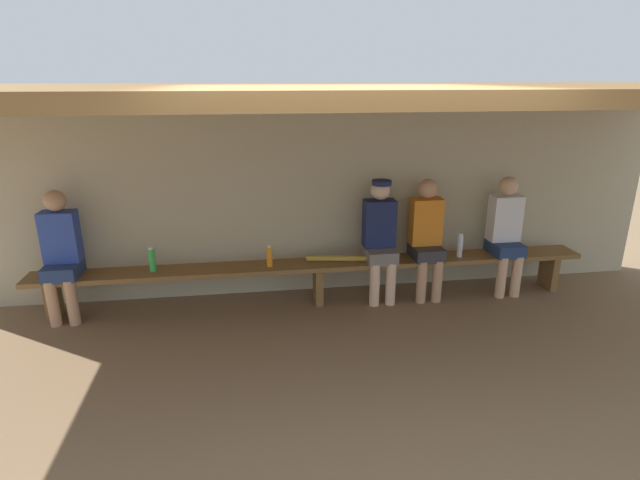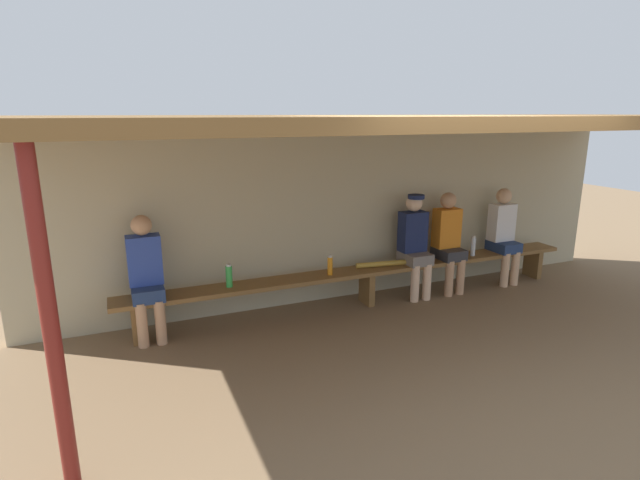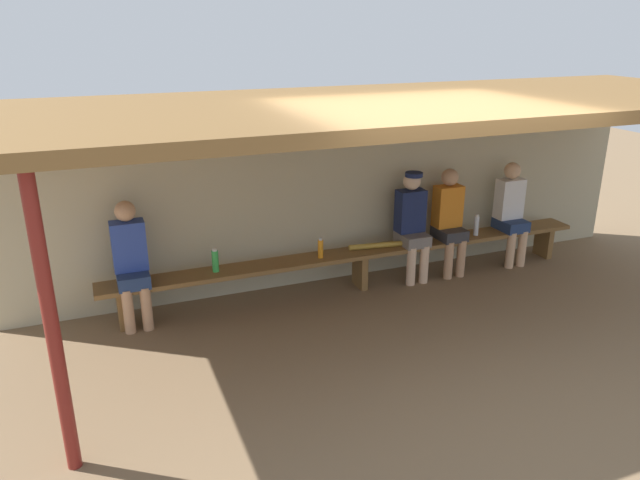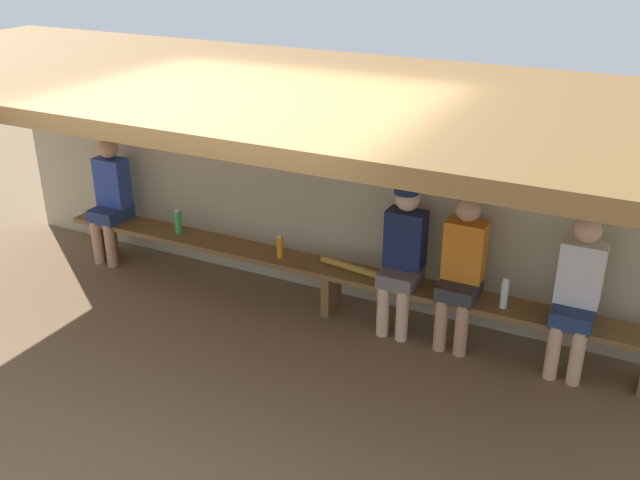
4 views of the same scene
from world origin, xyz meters
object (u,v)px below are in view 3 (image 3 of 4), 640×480
object	(u,v)px
bench	(360,256)
water_bottle_clear	(321,248)
player_rightmost	(131,259)
player_leftmost	(412,221)
player_with_sunglasses	(449,217)
player_in_red	(511,209)
baseball_bat	(382,245)
water_bottle_blue	(476,225)
water_bottle_green	(215,261)
support_post	(52,331)

from	to	relation	value
bench	water_bottle_clear	size ratio (longest dim) A/B	25.14
player_rightmost	player_leftmost	distance (m)	3.28
bench	player_with_sunglasses	size ratio (longest dim) A/B	4.49
player_in_red	baseball_bat	size ratio (longest dim) A/B	1.62
player_rightmost	water_bottle_clear	bearing A→B (deg)	-0.99
player_leftmost	water_bottle_blue	bearing A→B (deg)	-2.48
player_with_sunglasses	player_in_red	bearing A→B (deg)	0.00
player_in_red	player_leftmost	size ratio (longest dim) A/B	0.99
player_with_sunglasses	player_leftmost	distance (m)	0.53
player_leftmost	water_bottle_green	world-z (taller)	player_leftmost
bench	water_bottle_blue	world-z (taller)	water_bottle_blue
bench	player_in_red	world-z (taller)	player_in_red
water_bottle_clear	baseball_bat	xyz separation A→B (m)	(0.81, 0.03, -0.08)
player_with_sunglasses	water_bottle_green	xyz separation A→B (m)	(-2.95, 0.00, -0.14)
water_bottle_green	water_bottle_blue	bearing A→B (deg)	-0.75
player_leftmost	water_bottle_clear	size ratio (longest dim) A/B	5.63
support_post	player_leftmost	distance (m)	4.48
player_in_red	water_bottle_blue	bearing A→B (deg)	-175.93
player_rightmost	player_leftmost	bearing A→B (deg)	0.01
player_rightmost	water_bottle_green	size ratio (longest dim) A/B	5.08
bench	player_rightmost	xyz separation A→B (m)	(-2.60, 0.00, 0.34)
water_bottle_blue	player_leftmost	bearing A→B (deg)	177.52
bench	water_bottle_green	xyz separation A→B (m)	(-1.73, 0.01, 0.20)
bench	baseball_bat	size ratio (longest dim) A/B	7.30
player_in_red	water_bottle_blue	size ratio (longest dim) A/B	4.90
water_bottle_blue	baseball_bat	world-z (taller)	water_bottle_blue
player_with_sunglasses	water_bottle_blue	world-z (taller)	player_with_sunglasses
support_post	bench	distance (m)	3.94
baseball_bat	support_post	bearing A→B (deg)	-140.96
player_rightmost	water_bottle_green	xyz separation A→B (m)	(0.87, 0.00, -0.14)
player_in_red	water_bottle_clear	xyz separation A→B (m)	(-2.67, -0.04, -0.16)
player_in_red	water_bottle_green	xyz separation A→B (m)	(-3.88, 0.00, -0.14)
bench	water_bottle_blue	bearing A→B (deg)	-1.29
water_bottle_blue	player_with_sunglasses	bearing A→B (deg)	174.18
player_in_red	water_bottle_blue	distance (m)	0.57
player_with_sunglasses	baseball_bat	bearing A→B (deg)	-179.81
support_post	water_bottle_clear	distance (m)	3.46
baseball_bat	water_bottle_green	bearing A→B (deg)	-171.88
player_with_sunglasses	player_leftmost	xyz separation A→B (m)	(-0.53, 0.00, 0.02)
player_rightmost	water_bottle_clear	xyz separation A→B (m)	(2.08, -0.04, -0.16)
player_in_red	water_bottle_blue	world-z (taller)	player_in_red
player_with_sunglasses	water_bottle_clear	bearing A→B (deg)	-178.82
player_leftmost	water_bottle_clear	xyz separation A→B (m)	(-1.21, -0.04, -0.17)
player_with_sunglasses	baseball_bat	world-z (taller)	player_with_sunglasses
player_with_sunglasses	water_bottle_blue	size ratio (longest dim) A/B	4.90
player_rightmost	water_bottle_clear	size ratio (longest dim) A/B	5.59
baseball_bat	player_in_red	bearing A→B (deg)	8.43
support_post	player_rightmost	size ratio (longest dim) A/B	1.65
support_post	player_rightmost	distance (m)	2.23
support_post	player_with_sunglasses	world-z (taller)	support_post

